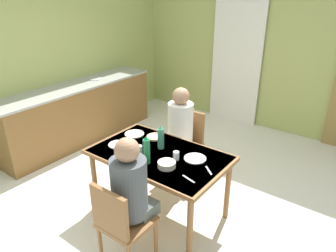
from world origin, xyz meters
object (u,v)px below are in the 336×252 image
Objects in this scene: water_bottle_green_near at (147,150)px; person_far_diner at (180,124)px; chair_near_diner at (121,222)px; chair_far_diner at (186,141)px; kitchen_counter at (79,112)px; serving_bowl_center at (167,164)px; water_bottle_green_far at (161,138)px; dining_table at (159,160)px; person_near_diner at (130,186)px.

person_far_diner is at bearing 104.03° from water_bottle_green_near.
chair_near_diner is 1.00× the size of chair_far_diner.
kitchen_counter reaches higher than chair_far_diner.
chair_far_diner reaches higher than serving_bowl_center.
water_bottle_green_near is at bearing 108.40° from chair_near_diner.
water_bottle_green_far is at bearing 101.42° from chair_far_diner.
person_far_diner is (-0.19, 0.64, 0.13)m from dining_table.
dining_table is at bearing 143.47° from serving_bowl_center.
serving_bowl_center is at bearing 14.53° from water_bottle_green_near.
dining_table is at bearing 95.24° from water_bottle_green_near.
water_bottle_green_far is at bearing 103.72° from water_bottle_green_near.
water_bottle_green_near is 0.32m from water_bottle_green_far.
person_far_diner is at bearing 107.38° from person_near_diner.
chair_far_diner is 0.31m from person_far_diner.
dining_table is at bearing -17.39° from kitchen_counter.
person_far_diner is at bearing 117.11° from serving_bowl_center.
chair_near_diner is 0.70m from water_bottle_green_near.
chair_near_diner is at bearing -90.83° from serving_bowl_center.
serving_bowl_center is (0.01, 0.62, 0.26)m from chair_near_diner.
chair_far_diner is at bearing -90.00° from person_far_diner.
chair_far_diner is 5.12× the size of serving_bowl_center.
kitchen_counter is 3.04× the size of chair_far_diner.
water_bottle_green_near is at bearing 102.16° from chair_far_diner.
water_bottle_green_far is at bearing 119.20° from dining_table.
water_bottle_green_far reaches higher than dining_table.
water_bottle_green_near reaches higher than water_bottle_green_far.
chair_far_diner reaches higher than dining_table.
person_near_diner is 0.48m from serving_bowl_center.
person_near_diner is at bearing -29.18° from kitchen_counter.
kitchen_counter is 3.43× the size of person_far_diner.
water_bottle_green_near is (2.16, -0.88, 0.41)m from kitchen_counter.
water_bottle_green_far is (-0.06, 0.10, 0.19)m from dining_table.
water_bottle_green_near is (0.02, -0.21, 0.21)m from dining_table.
chair_near_diner is 0.31m from person_near_diner.
person_far_diner is 0.90m from serving_bowl_center.
kitchen_counter is 1.93× the size of dining_table.
water_bottle_green_near reaches higher than kitchen_counter.
chair_near_diner is 3.41× the size of water_bottle_green_far.
person_near_diner reaches higher than dining_table.
kitchen_counter is at bearing 160.58° from serving_bowl_center.
person_near_diner and person_far_diner have the same top height.
person_near_diner is at bearing 107.38° from person_far_diner.
person_near_diner is (2.35, -1.31, 0.33)m from kitchen_counter.
chair_far_diner is at bearing 113.62° from serving_bowl_center.
water_bottle_green_far is (2.08, -0.57, 0.40)m from kitchen_counter.
water_bottle_green_near is at bearing 104.03° from person_far_diner.
kitchen_counter is 3.43× the size of person_near_diner.
chair_far_diner is at bearing 101.42° from water_bottle_green_far.
person_far_diner is 4.53× the size of serving_bowl_center.
dining_table is 0.68m from person_far_diner.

